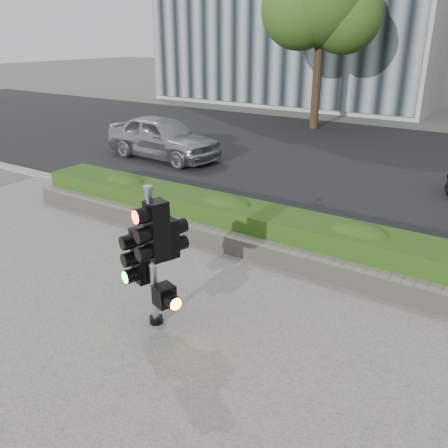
# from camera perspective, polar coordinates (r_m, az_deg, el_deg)

# --- Properties ---
(ground) EXTENTS (120.00, 120.00, 0.00)m
(ground) POSITION_cam_1_polar(r_m,az_deg,el_deg) (7.26, -2.82, -10.09)
(ground) COLOR #51514C
(ground) RESTS_ON ground
(sidewalk) EXTENTS (16.00, 11.00, 0.03)m
(sidewalk) POSITION_cam_1_polar(r_m,az_deg,el_deg) (5.84, -18.44, -20.40)
(sidewalk) COLOR #9E9389
(sidewalk) RESTS_ON ground
(road) EXTENTS (60.00, 13.00, 0.02)m
(road) POSITION_cam_1_polar(r_m,az_deg,el_deg) (15.85, 19.18, 6.72)
(road) COLOR black
(road) RESTS_ON ground
(curb) EXTENTS (60.00, 0.25, 0.12)m
(curb) POSITION_cam_1_polar(r_m,az_deg,el_deg) (9.65, 8.27, -1.39)
(curb) COLOR gray
(curb) RESTS_ON ground
(stone_wall) EXTENTS (12.00, 0.32, 0.34)m
(stone_wall) POSITION_cam_1_polar(r_m,az_deg,el_deg) (8.57, 4.67, -3.30)
(stone_wall) COLOR gray
(stone_wall) RESTS_ON sidewalk
(hedge) EXTENTS (12.00, 1.00, 0.68)m
(hedge) POSITION_cam_1_polar(r_m,az_deg,el_deg) (9.03, 6.72, -0.85)
(hedge) COLOR #477423
(hedge) RESTS_ON sidewalk
(tree_left) EXTENTS (4.61, 4.03, 7.34)m
(tree_left) POSITION_cam_1_polar(r_m,az_deg,el_deg) (21.17, 11.77, 24.79)
(tree_left) COLOR black
(tree_left) RESTS_ON ground
(traffic_signal) EXTENTS (0.75, 0.62, 2.03)m
(traffic_signal) POSITION_cam_1_polar(r_m,az_deg,el_deg) (6.39, -8.31, -3.25)
(traffic_signal) COLOR black
(traffic_signal) RESTS_ON sidewalk
(car_silver) EXTENTS (4.17, 1.92, 1.38)m
(car_silver) POSITION_cam_1_polar(r_m,az_deg,el_deg) (15.76, -7.37, 10.30)
(car_silver) COLOR #A1A3A8
(car_silver) RESTS_ON road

